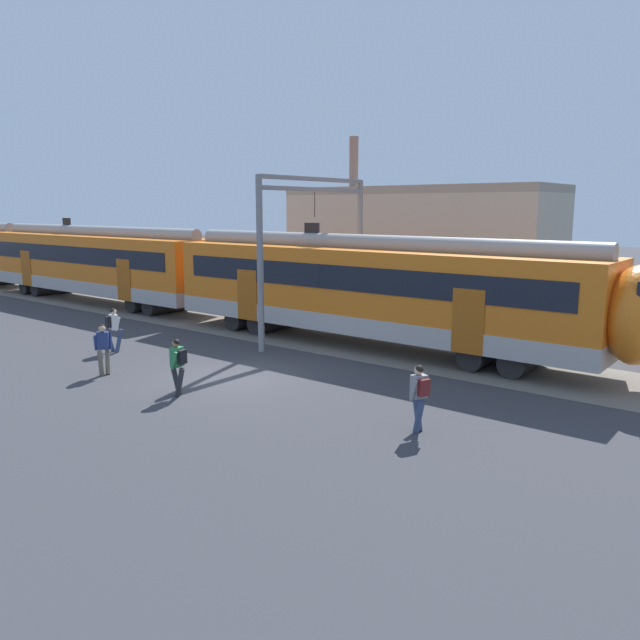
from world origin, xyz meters
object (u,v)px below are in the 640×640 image
Objects in this scene: pedestrian_green at (178,362)px; pedestrian_grey at (419,393)px; commuter_train at (103,263)px; pedestrian_navy at (103,345)px; pedestrian_white at (113,326)px.

pedestrian_grey is (6.90, 1.66, 0.00)m from pedestrian_green.
pedestrian_green is at bearing -26.85° from commuter_train.
pedestrian_grey is at bearing 9.09° from pedestrian_navy.
pedestrian_navy and pedestrian_grey have the same top height.
commuter_train is at bearing 153.15° from pedestrian_green.
commuter_train reaches higher than pedestrian_grey.
pedestrian_grey is at bearing -16.33° from commuter_train.
commuter_train is 33.99× the size of pedestrian_navy.
pedestrian_navy is 1.00× the size of pedestrian_green.
pedestrian_grey is (24.17, -7.08, -1.26)m from commuter_train.
pedestrian_white and pedestrian_navy have the same top height.
pedestrian_navy is 1.00× the size of pedestrian_grey.
commuter_train is 33.99× the size of pedestrian_green.
pedestrian_white is at bearing 178.37° from pedestrian_grey.
commuter_train is 33.99× the size of pedestrian_grey.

